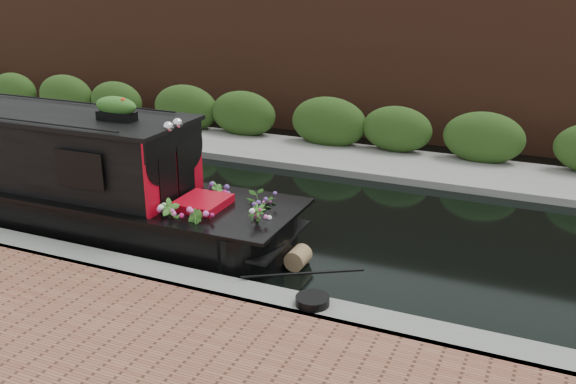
% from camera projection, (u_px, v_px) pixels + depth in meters
% --- Properties ---
extents(ground, '(80.00, 80.00, 0.00)m').
position_uv_depth(ground, '(231.00, 211.00, 13.01)').
color(ground, black).
rests_on(ground, ground).
extents(near_bank_coping, '(40.00, 0.60, 0.50)m').
position_uv_depth(near_bank_coping, '(131.00, 279.00, 10.17)').
color(near_bank_coping, slate).
rests_on(near_bank_coping, ground).
extents(far_bank_path, '(40.00, 2.40, 0.34)m').
position_uv_depth(far_bank_path, '(309.00, 157.00, 16.63)').
color(far_bank_path, gray).
rests_on(far_bank_path, ground).
extents(far_hedge, '(40.00, 1.10, 2.80)m').
position_uv_depth(far_hedge, '(321.00, 149.00, 17.41)').
color(far_hedge, '#264416').
rests_on(far_hedge, ground).
extents(far_brick_wall, '(40.00, 1.00, 8.00)m').
position_uv_depth(far_brick_wall, '(347.00, 131.00, 19.22)').
color(far_brick_wall, '#4C281A').
rests_on(far_brick_wall, ground).
extents(narrowboat, '(11.86, 2.23, 2.79)m').
position_uv_depth(narrowboat, '(4.00, 172.00, 12.74)').
color(narrowboat, black).
rests_on(narrowboat, ground).
extents(rope_fender, '(0.34, 0.42, 0.34)m').
position_uv_depth(rope_fender, '(298.00, 258.00, 10.52)').
color(rope_fender, olive).
rests_on(rope_fender, ground).
extents(coiled_mooring_rope, '(0.48, 0.48, 0.12)m').
position_uv_depth(coiled_mooring_rope, '(312.00, 301.00, 8.89)').
color(coiled_mooring_rope, black).
rests_on(coiled_mooring_rope, near_bank_coping).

